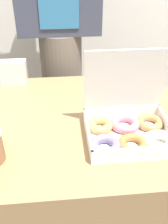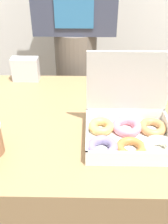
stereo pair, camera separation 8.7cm
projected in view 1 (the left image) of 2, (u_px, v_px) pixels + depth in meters
The scene contains 4 objects.
table at pixel (72, 183), 1.22m from camera, with size 0.95×0.77×0.73m.
donut_box at pixel (129, 127), 0.91m from camera, with size 0.33×0.26×0.30m.
napkin_holder at pixel (13, 72), 1.25m from camera, with size 0.13×0.06×0.12m.
person_customer at pixel (60, 28), 1.43m from camera, with size 0.44×0.24×1.70m.
Camera 1 is at (-0.03, -0.85, 1.31)m, focal length 42.00 mm.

